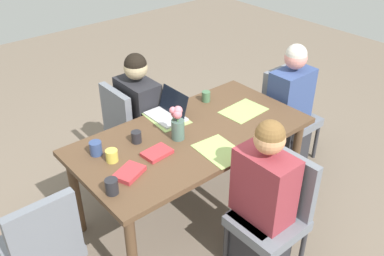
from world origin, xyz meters
TOP-DOWN VIEW (x-y plane):
  - ground_plane at (0.00, 0.00)m, footprint 10.00×10.00m
  - dining_table at (0.00, 0.00)m, footprint 1.82×0.93m
  - chair_near_left_near at (0.08, -0.79)m, footprint 0.44×0.44m
  - person_near_left_near at (0.01, -0.73)m, footprint 0.36×0.40m
  - chair_far_left_mid at (-0.09, 0.76)m, footprint 0.44×0.44m
  - person_far_left_mid at (-0.02, 0.70)m, footprint 0.36×0.40m
  - chair_head_right_left_far at (1.23, 0.06)m, footprint 0.44×0.44m
  - person_head_right_left_far at (1.17, -0.02)m, footprint 0.40×0.36m
  - chair_head_left_right_near at (-1.27, -0.06)m, footprint 0.44×0.44m
  - flower_vase at (-0.12, 0.02)m, footprint 0.10×0.11m
  - placemat_near_left_near at (0.00, -0.31)m, footprint 0.29×0.38m
  - placemat_far_left_mid at (-0.01, 0.31)m, footprint 0.29×0.38m
  - placemat_head_right_left_far at (0.55, -0.01)m, footprint 0.37×0.28m
  - laptop_far_left_mid at (0.02, 0.32)m, footprint 0.22×0.32m
  - coffee_mug_near_left at (-0.39, 0.18)m, footprint 0.08×0.08m
  - coffee_mug_near_right at (-0.82, -0.21)m, footprint 0.08×0.08m
  - coffee_mug_centre_left at (-0.69, 0.23)m, footprint 0.09×0.09m
  - coffee_mug_centre_right at (-0.65, 0.09)m, footprint 0.08×0.08m
  - coffee_mug_far_left at (0.43, 0.32)m, footprint 0.07×0.07m
  - book_red_cover at (-0.37, -0.05)m, footprint 0.21×0.15m
  - book_blue_cover at (-0.64, -0.12)m, footprint 0.24×0.20m
  - phone_black at (0.47, -0.36)m, footprint 0.16×0.10m

SIDE VIEW (x-z plane):
  - ground_plane at x=0.00m, z-range 0.00..0.00m
  - chair_near_left_near at x=0.08m, z-range 0.05..0.95m
  - chair_far_left_mid at x=-0.09m, z-range 0.05..0.95m
  - chair_head_right_left_far at x=1.23m, z-range 0.05..0.95m
  - chair_head_left_right_near at x=-1.27m, z-range 0.05..0.95m
  - person_near_left_near at x=0.01m, z-range -0.07..1.12m
  - person_far_left_mid at x=-0.02m, z-range -0.07..1.12m
  - person_head_right_left_far at x=1.17m, z-range -0.07..1.12m
  - dining_table at x=0.00m, z-range 0.29..1.05m
  - placemat_near_left_near at x=0.00m, z-range 0.76..0.76m
  - placemat_far_left_mid at x=-0.01m, z-range 0.76..0.76m
  - placemat_head_right_left_far at x=0.55m, z-range 0.76..0.76m
  - phone_black at x=0.47m, z-range 0.76..0.77m
  - book_red_cover at x=-0.37m, z-range 0.76..0.79m
  - book_blue_cover at x=-0.64m, z-range 0.76..0.79m
  - coffee_mug_centre_right at x=-0.65m, z-range 0.76..0.85m
  - coffee_mug_near_left at x=-0.39m, z-range 0.76..0.85m
  - laptop_far_left_mid at x=0.02m, z-range 0.70..0.91m
  - coffee_mug_far_left at x=0.43m, z-range 0.76..0.85m
  - coffee_mug_centre_left at x=-0.69m, z-range 0.76..0.86m
  - coffee_mug_near_right at x=-0.82m, z-range 0.76..0.86m
  - flower_vase at x=-0.12m, z-range 0.77..1.04m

